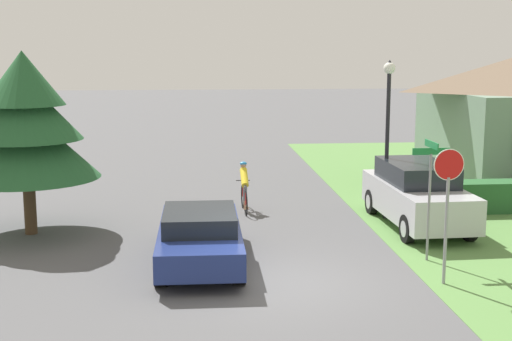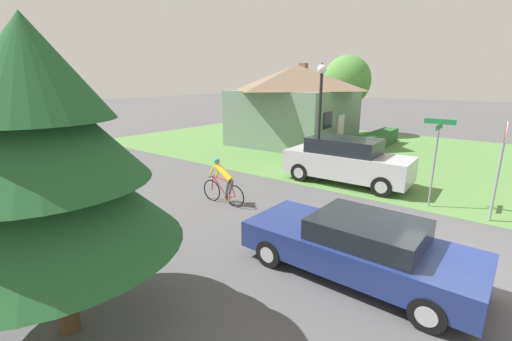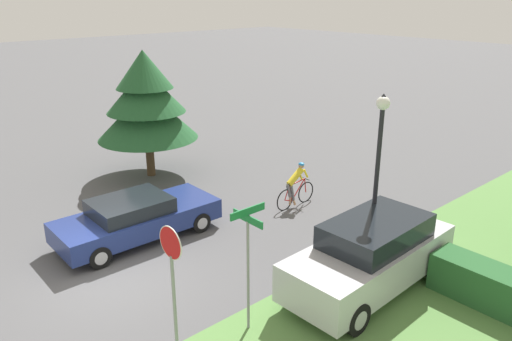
{
  "view_description": "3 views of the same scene",
  "coord_description": "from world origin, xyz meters",
  "px_view_note": "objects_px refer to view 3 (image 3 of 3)",
  "views": [
    {
      "loc": [
        -1.69,
        -14.72,
        5.06
      ],
      "look_at": [
        0.05,
        4.47,
        1.69
      ],
      "focal_mm": 50.0,
      "sensor_mm": 36.0,
      "label": 1
    },
    {
      "loc": [
        -8.02,
        -0.76,
        4.07
      ],
      "look_at": [
        0.73,
        6.08,
        1.1
      ],
      "focal_mm": 24.0,
      "sensor_mm": 36.0,
      "label": 2
    },
    {
      "loc": [
        10.85,
        -4.66,
        6.97
      ],
      "look_at": [
        -1.09,
        5.88,
        1.25
      ],
      "focal_mm": 35.0,
      "sensor_mm": 36.0,
      "label": 3
    }
  ],
  "objects_px": {
    "sedan_left_lane": "(137,218)",
    "parked_suv_right": "(371,255)",
    "stop_sign": "(172,269)",
    "street_name_sign": "(248,248)",
    "street_lamp": "(379,154)",
    "conifer_tall_near": "(146,101)",
    "cyclist": "(296,186)"
  },
  "relations": [
    {
      "from": "sedan_left_lane",
      "to": "street_name_sign",
      "type": "height_order",
      "value": "street_name_sign"
    },
    {
      "from": "sedan_left_lane",
      "to": "stop_sign",
      "type": "distance_m",
      "value": 5.75
    },
    {
      "from": "parked_suv_right",
      "to": "cyclist",
      "type": "bearing_deg",
      "value": 62.78
    },
    {
      "from": "sedan_left_lane",
      "to": "conifer_tall_near",
      "type": "bearing_deg",
      "value": 56.38
    },
    {
      "from": "cyclist",
      "to": "conifer_tall_near",
      "type": "xyz_separation_m",
      "value": [
        -6.01,
        -2.13,
        2.28
      ]
    },
    {
      "from": "street_name_sign",
      "to": "conifer_tall_near",
      "type": "height_order",
      "value": "conifer_tall_near"
    },
    {
      "from": "cyclist",
      "to": "parked_suv_right",
      "type": "bearing_deg",
      "value": -116.51
    },
    {
      "from": "parked_suv_right",
      "to": "stop_sign",
      "type": "xyz_separation_m",
      "value": [
        -0.98,
        -4.99,
        1.14
      ]
    },
    {
      "from": "parked_suv_right",
      "to": "stop_sign",
      "type": "height_order",
      "value": "stop_sign"
    },
    {
      "from": "sedan_left_lane",
      "to": "parked_suv_right",
      "type": "bearing_deg",
      "value": -63.47
    },
    {
      "from": "parked_suv_right",
      "to": "street_name_sign",
      "type": "bearing_deg",
      "value": 164.72
    },
    {
      "from": "street_lamp",
      "to": "conifer_tall_near",
      "type": "relative_size",
      "value": 0.94
    },
    {
      "from": "stop_sign",
      "to": "street_lamp",
      "type": "xyz_separation_m",
      "value": [
        0.32,
        5.91,
        1.1
      ]
    },
    {
      "from": "cyclist",
      "to": "street_name_sign",
      "type": "xyz_separation_m",
      "value": [
        3.98,
        -5.53,
        1.25
      ]
    },
    {
      "from": "sedan_left_lane",
      "to": "conifer_tall_near",
      "type": "relative_size",
      "value": 0.97
    },
    {
      "from": "parked_suv_right",
      "to": "street_lamp",
      "type": "relative_size",
      "value": 1.05
    },
    {
      "from": "stop_sign",
      "to": "street_name_sign",
      "type": "distance_m",
      "value": 1.72
    },
    {
      "from": "sedan_left_lane",
      "to": "street_lamp",
      "type": "bearing_deg",
      "value": -53.95
    },
    {
      "from": "cyclist",
      "to": "stop_sign",
      "type": "height_order",
      "value": "stop_sign"
    },
    {
      "from": "street_lamp",
      "to": "cyclist",
      "type": "bearing_deg",
      "value": 162.13
    },
    {
      "from": "cyclist",
      "to": "street_name_sign",
      "type": "bearing_deg",
      "value": -145.5
    },
    {
      "from": "sedan_left_lane",
      "to": "street_name_sign",
      "type": "bearing_deg",
      "value": -92.3
    },
    {
      "from": "cyclist",
      "to": "street_name_sign",
      "type": "distance_m",
      "value": 6.92
    },
    {
      "from": "stop_sign",
      "to": "sedan_left_lane",
      "type": "bearing_deg",
      "value": -24.25
    },
    {
      "from": "stop_sign",
      "to": "street_lamp",
      "type": "distance_m",
      "value": 6.02
    },
    {
      "from": "street_lamp",
      "to": "conifer_tall_near",
      "type": "distance_m",
      "value": 10.14
    },
    {
      "from": "street_name_sign",
      "to": "conifer_tall_near",
      "type": "relative_size",
      "value": 0.58
    },
    {
      "from": "street_lamp",
      "to": "street_name_sign",
      "type": "xyz_separation_m",
      "value": [
        -0.12,
        -4.21,
        -1.17
      ]
    },
    {
      "from": "sedan_left_lane",
      "to": "stop_sign",
      "type": "height_order",
      "value": "stop_sign"
    },
    {
      "from": "cyclist",
      "to": "stop_sign",
      "type": "relative_size",
      "value": 0.61
    },
    {
      "from": "parked_suv_right",
      "to": "conifer_tall_near",
      "type": "relative_size",
      "value": 0.99
    },
    {
      "from": "cyclist",
      "to": "stop_sign",
      "type": "distance_m",
      "value": 8.27
    }
  ]
}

